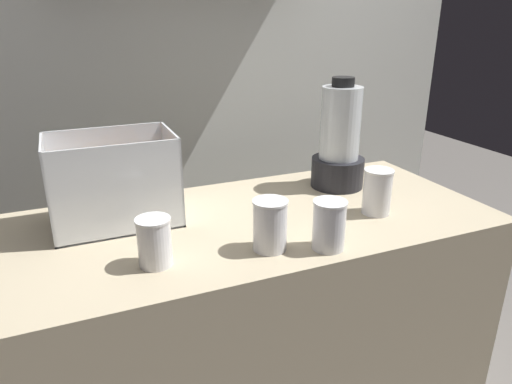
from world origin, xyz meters
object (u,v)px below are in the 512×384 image
(carrot_display_bin, at_px, (115,196))
(juice_cup_carrot_middle, at_px, (329,228))
(juice_cup_orange_far_left, at_px, (155,244))
(juice_cup_mango_right, at_px, (377,194))
(blender_pitcher, at_px, (339,144))
(juice_cup_carrot_left, at_px, (270,228))

(carrot_display_bin, height_order, juice_cup_carrot_middle, carrot_display_bin)
(juice_cup_orange_far_left, relative_size, juice_cup_carrot_middle, 0.93)
(carrot_display_bin, xyz_separation_m, juice_cup_mango_right, (0.72, -0.24, -0.02))
(juice_cup_orange_far_left, distance_m, juice_cup_carrot_middle, 0.43)
(blender_pitcher, distance_m, juice_cup_carrot_left, 0.53)
(juice_cup_mango_right, bearing_deg, juice_cup_orange_far_left, -175.66)
(carrot_display_bin, bearing_deg, juice_cup_carrot_middle, -38.52)
(carrot_display_bin, distance_m, blender_pitcher, 0.74)
(juice_cup_orange_far_left, xyz_separation_m, juice_cup_mango_right, (0.67, 0.05, 0.01))
(blender_pitcher, distance_m, juice_cup_carrot_middle, 0.48)
(juice_cup_carrot_left, relative_size, juice_cup_mango_right, 0.97)
(juice_cup_mango_right, bearing_deg, carrot_display_bin, 161.73)
(juice_cup_carrot_left, bearing_deg, juice_cup_orange_far_left, 173.20)
(blender_pitcher, relative_size, juice_cup_mango_right, 2.72)
(juice_cup_carrot_middle, bearing_deg, blender_pitcher, 55.18)
(blender_pitcher, height_order, juice_cup_orange_far_left, blender_pitcher)
(blender_pitcher, bearing_deg, juice_cup_orange_far_left, -156.52)
(juice_cup_orange_far_left, relative_size, juice_cup_carrot_left, 0.90)
(blender_pitcher, xyz_separation_m, juice_cup_orange_far_left, (-0.69, -0.30, -0.10))
(blender_pitcher, bearing_deg, juice_cup_carrot_left, -140.73)
(carrot_display_bin, distance_m, juice_cup_orange_far_left, 0.29)
(blender_pitcher, xyz_separation_m, juice_cup_mango_right, (-0.02, -0.25, -0.09))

